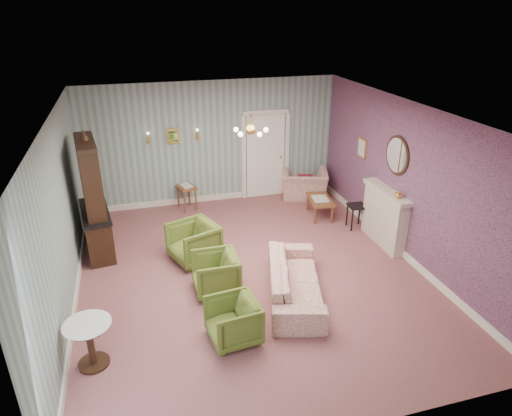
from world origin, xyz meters
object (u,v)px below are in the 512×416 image
object	(u,v)px
coffee_table	(320,207)
dresser	(92,195)
fireplace	(384,217)
pedestal_table	(91,344)
olive_chair_b	(215,271)
olive_chair_a	(233,319)
olive_chair_c	(194,241)
sofa_chintz	(295,275)
side_table_black	(356,217)
wingback_chair	(305,180)

from	to	relation	value
coffee_table	dresser	bearing A→B (deg)	-176.61
fireplace	pedestal_table	size ratio (longest dim) A/B	2.05
olive_chair_b	coffee_table	world-z (taller)	olive_chair_b
olive_chair_a	dresser	bearing A→B (deg)	-155.59
olive_chair_c	coffee_table	world-z (taller)	olive_chair_c
olive_chair_a	coffee_table	bearing A→B (deg)	134.80
dresser	olive_chair_c	bearing A→B (deg)	-33.57
olive_chair_c	dresser	xyz separation A→B (m)	(-1.74, 0.87, 0.78)
dresser	coffee_table	distance (m)	4.88
olive_chair_a	dresser	world-z (taller)	dresser
sofa_chintz	fireplace	size ratio (longest dim) A/B	1.50
olive_chair_c	side_table_black	distance (m)	3.59
sofa_chintz	olive_chair_a	bearing A→B (deg)	137.50
olive_chair_c	dresser	world-z (taller)	dresser
olive_chair_a	olive_chair_b	world-z (taller)	olive_chair_b
wingback_chair	dresser	xyz separation A→B (m)	(-4.84, -1.41, 0.71)
olive_chair_a	side_table_black	bearing A→B (deg)	123.23
fireplace	coffee_table	size ratio (longest dim) A/B	1.62
olive_chair_c	side_table_black	xyz separation A→B (m)	(3.56, 0.40, -0.14)
fireplace	olive_chair_c	bearing A→B (deg)	174.63
coffee_table	pedestal_table	size ratio (longest dim) A/B	1.26
olive_chair_c	coffee_table	xyz separation A→B (m)	(3.04, 1.15, -0.19)
olive_chair_b	wingback_chair	distance (m)	4.46
side_table_black	dresser	bearing A→B (deg)	174.99
wingback_chair	side_table_black	world-z (taller)	wingback_chair
wingback_chair	coffee_table	xyz separation A→B (m)	(-0.06, -1.13, -0.26)
olive_chair_a	olive_chair_c	world-z (taller)	olive_chair_c
dresser	coffee_table	world-z (taller)	dresser
pedestal_table	fireplace	bearing A→B (deg)	20.03
olive_chair_a	olive_chair_b	bearing A→B (deg)	173.78
olive_chair_c	wingback_chair	distance (m)	3.85
wingback_chair	dresser	bearing A→B (deg)	35.35
olive_chair_b	sofa_chintz	size ratio (longest dim) A/B	0.36
olive_chair_c	fireplace	bearing A→B (deg)	64.36
olive_chair_a	coffee_table	xyz separation A→B (m)	(2.84, 3.53, -0.14)
sofa_chintz	coffee_table	distance (m)	3.22
olive_chair_c	olive_chair_a	bearing A→B (deg)	-15.48
olive_chair_a	olive_chair_b	xyz separation A→B (m)	(-0.00, 1.28, 0.02)
fireplace	olive_chair_a	bearing A→B (deg)	-150.43
dresser	fireplace	size ratio (longest dim) A/B	1.70
olive_chair_a	wingback_chair	size ratio (longest dim) A/B	0.65
olive_chair_b	wingback_chair	bearing A→B (deg)	139.76
coffee_table	pedestal_table	distance (m)	5.93
olive_chair_c	coffee_table	size ratio (longest dim) A/B	0.95
dresser	pedestal_table	size ratio (longest dim) A/B	3.49
wingback_chair	pedestal_table	world-z (taller)	wingback_chair
dresser	side_table_black	xyz separation A→B (m)	(5.30, -0.46, -0.92)
sofa_chintz	pedestal_table	size ratio (longest dim) A/B	3.08
fireplace	side_table_black	xyz separation A→B (m)	(-0.21, 0.76, -0.31)
dresser	fireplace	xyz separation A→B (m)	(5.51, -1.22, -0.61)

